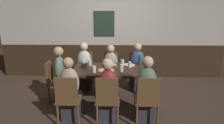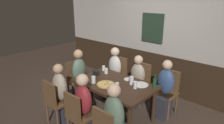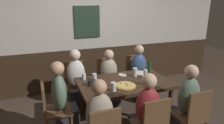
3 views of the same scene
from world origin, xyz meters
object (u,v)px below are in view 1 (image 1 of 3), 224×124
at_px(chair_left_far, 85,67).
at_px(person_head_west, 62,79).
at_px(chair_mid_far, 111,68).
at_px(person_left_far, 84,69).
at_px(pizza, 106,70).
at_px(chair_left_near, 68,97).
at_px(pint_glass_pale, 94,70).
at_px(dining_table, 109,72).
at_px(highball_clear, 122,63).
at_px(plate_white_large, 129,65).
at_px(beer_glass_tall, 130,65).
at_px(chair_right_near, 147,98).
at_px(chair_mid_near, 107,98).
at_px(tumbler_water, 83,62).
at_px(condiment_caddy, 84,66).
at_px(person_mid_far, 111,71).
at_px(tumbler_short, 121,69).
at_px(pint_glass_amber, 90,63).
at_px(beer_bottle_green, 139,60).
at_px(plate_white_small, 114,64).
at_px(person_right_near, 146,94).
at_px(person_right_far, 137,70).
at_px(chair_right_far, 136,68).
at_px(person_mid_near, 108,94).

relative_size(chair_left_far, person_head_west, 0.74).
relative_size(chair_mid_far, person_left_far, 0.76).
xyz_separation_m(person_left_far, pizza, (0.59, -0.88, 0.26)).
xyz_separation_m(chair_left_near, pint_glass_pale, (0.36, 0.61, 0.30)).
distance_m(dining_table, pint_glass_pale, 0.42).
distance_m(highball_clear, plate_white_large, 0.19).
bearing_deg(plate_white_large, person_left_far, 156.91).
bearing_deg(beer_glass_tall, pizza, -153.48).
distance_m(chair_right_near, highball_clear, 1.15).
distance_m(chair_mid_near, tumbler_water, 1.37).
bearing_deg(condiment_caddy, person_mid_far, 51.77).
relative_size(dining_table, condiment_caddy, 13.52).
height_order(beer_glass_tall, tumbler_short, tumbler_short).
height_order(person_head_west, pint_glass_amber, person_head_west).
distance_m(chair_mid_near, beer_bottle_green, 1.41).
bearing_deg(chair_mid_near, plate_white_small, 85.61).
relative_size(person_right_near, pint_glass_pale, 9.08).
xyz_separation_m(chair_left_near, chair_right_near, (1.31, 0.00, 0.00)).
xyz_separation_m(beer_glass_tall, tumbler_water, (-1.02, 0.25, -0.01)).
bearing_deg(highball_clear, person_right_far, 54.99).
bearing_deg(chair_right_far, plate_white_small, -133.88).
bearing_deg(person_right_far, pizza, -128.97).
relative_size(person_mid_near, plate_white_small, 7.75).
bearing_deg(beer_bottle_green, beer_glass_tall, -131.67).
relative_size(chair_left_near, chair_left_far, 1.00).
relative_size(chair_left_far, beer_glass_tall, 6.76).
bearing_deg(plate_white_large, chair_mid_far, 124.17).
bearing_deg(highball_clear, person_left_far, 149.27).
bearing_deg(pint_glass_pale, tumbler_water, 117.79).
bearing_deg(pint_glass_pale, beer_bottle_green, 32.05).
bearing_deg(person_head_west, dining_table, 0.00).
relative_size(tumbler_short, condiment_caddy, 1.32).
bearing_deg(tumbler_short, plate_white_small, 107.27).
bearing_deg(chair_right_near, plate_white_small, 115.99).
relative_size(person_mid_near, beer_bottle_green, 4.87).
height_order(person_head_west, tumbler_water, person_head_west).
height_order(chair_mid_far, beer_bottle_green, beer_bottle_green).
distance_m(chair_left_far, chair_mid_far, 0.65).
distance_m(person_head_west, condiment_caddy, 0.54).
height_order(person_right_far, person_mid_near, person_right_far).
relative_size(chair_left_near, pint_glass_pale, 6.75).
relative_size(chair_left_far, person_right_far, 0.77).
xyz_separation_m(person_right_near, tumbler_short, (-0.41, 0.50, 0.30)).
distance_m(chair_mid_near, plate_white_small, 1.19).
bearing_deg(pint_glass_amber, dining_table, -28.09).
relative_size(chair_left_far, person_mid_near, 0.77).
height_order(highball_clear, pint_glass_pale, highball_clear).
relative_size(dining_table, person_mid_far, 1.35).
xyz_separation_m(highball_clear, condiment_caddy, (-0.80, -0.13, -0.02)).
bearing_deg(person_left_far, pizza, -56.08).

